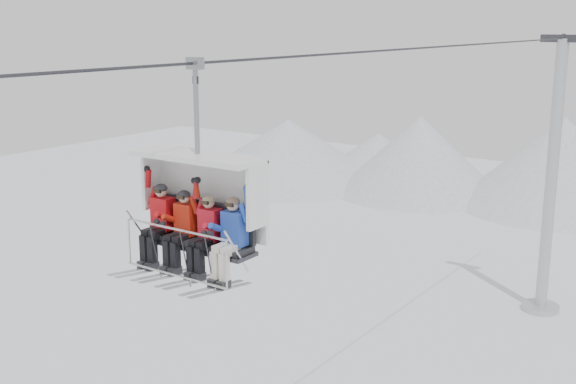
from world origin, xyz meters
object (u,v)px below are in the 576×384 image
Objects in this scene: lift_tower_right at (550,198)px; skier_far_right at (231,236)px; skier_far_left at (160,220)px; skier_center_left at (183,226)px; chairlift_carrier at (204,199)px; skier_center_right at (206,232)px.

skier_far_right is at bearing -87.92° from lift_tower_right.
skier_far_left is (-0.90, -25.12, 4.46)m from lift_tower_right.
skier_center_left is at bearing -90.64° from lift_tower_right.
lift_tower_right is 25.51m from skier_center_left.
lift_tower_right is at bearing 89.36° from skier_center_left.
skier_far_left reaches higher than skier_center_left.
chairlift_carrier is 1.09m from skier_far_right.
chairlift_carrier is at bearing 136.04° from skier_center_right.
skier_far_right is (0.58, 0.01, 0.02)m from skier_center_right.
skier_far_right reaches higher than skier_center_left.
skier_far_left reaches higher than skier_far_right.
skier_center_right is (0.33, -25.13, 4.43)m from lift_tower_right.
lift_tower_right is at bearing 90.00° from chairlift_carrier.
skier_center_left is 0.99× the size of skier_far_right.
skier_center_right is 0.99× the size of skier_far_right.
skier_far_left is 0.62m from skier_center_left.
skier_center_left is (0.62, -0.01, -0.02)m from skier_far_left.
lift_tower_right is at bearing 92.08° from skier_far_right.
lift_tower_right reaches higher than skier_center_left.
skier_center_left is (-0.28, -25.12, 4.44)m from lift_tower_right.
lift_tower_right is at bearing 87.96° from skier_far_left.
skier_far_right is at bearing -18.74° from chairlift_carrier.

